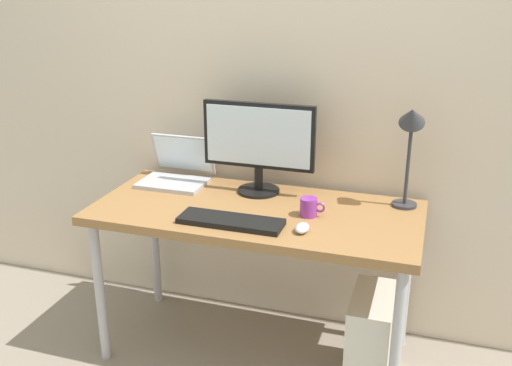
% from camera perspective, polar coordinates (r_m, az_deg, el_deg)
% --- Properties ---
extents(ground_plane, '(6.00, 6.00, 0.00)m').
position_cam_1_polar(ground_plane, '(2.92, -0.00, -16.15)').
color(ground_plane, gray).
extents(back_wall, '(4.40, 0.04, 2.60)m').
position_cam_1_polar(back_wall, '(2.77, 2.53, 11.16)').
color(back_wall, beige).
rests_on(back_wall, ground_plane).
extents(desk, '(1.44, 0.66, 0.74)m').
position_cam_1_polar(desk, '(2.58, -0.00, -3.89)').
color(desk, olive).
rests_on(desk, ground_plane).
extents(monitor, '(0.53, 0.20, 0.43)m').
position_cam_1_polar(monitor, '(2.67, 0.25, 4.05)').
color(monitor, black).
rests_on(monitor, desk).
extents(laptop, '(0.32, 0.29, 0.22)m').
position_cam_1_polar(laptop, '(2.90, -7.78, 1.23)').
color(laptop, '#B2B2B7').
rests_on(laptop, desk).
extents(desk_lamp, '(0.11, 0.16, 0.48)m').
position_cam_1_polar(desk_lamp, '(2.53, 15.02, 4.82)').
color(desk_lamp, '#333338').
rests_on(desk_lamp, desk).
extents(keyboard, '(0.44, 0.14, 0.02)m').
position_cam_1_polar(keyboard, '(2.40, -2.50, -3.79)').
color(keyboard, black).
rests_on(keyboard, desk).
extents(mouse, '(0.06, 0.09, 0.03)m').
position_cam_1_polar(mouse, '(2.33, 4.57, -4.44)').
color(mouse, silver).
rests_on(mouse, desk).
extents(coffee_mug, '(0.11, 0.07, 0.08)m').
position_cam_1_polar(coffee_mug, '(2.48, 5.25, -2.38)').
color(coffee_mug, purple).
rests_on(coffee_mug, desk).
extents(computer_tower, '(0.18, 0.36, 0.42)m').
position_cam_1_polar(computer_tower, '(2.68, 11.21, -14.78)').
color(computer_tower, silver).
rests_on(computer_tower, ground_plane).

